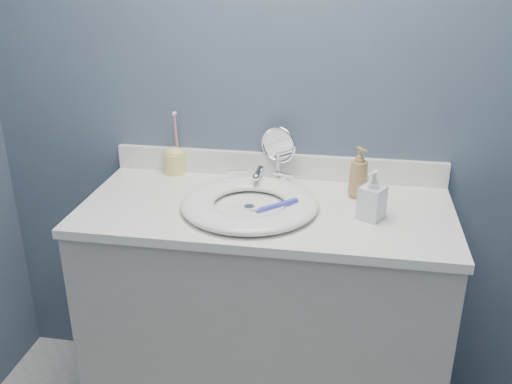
% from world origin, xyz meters
% --- Properties ---
extents(back_wall, '(2.20, 0.02, 2.40)m').
position_xyz_m(back_wall, '(0.00, 1.25, 1.20)').
color(back_wall, '#455067').
rests_on(back_wall, ground).
extents(vanity_cabinet, '(1.20, 0.55, 0.85)m').
position_xyz_m(vanity_cabinet, '(0.00, 0.97, 0.42)').
color(vanity_cabinet, '#AFAAA0').
rests_on(vanity_cabinet, ground).
extents(countertop, '(1.22, 0.57, 0.03)m').
position_xyz_m(countertop, '(0.00, 0.97, 0.86)').
color(countertop, white).
rests_on(countertop, vanity_cabinet).
extents(backsplash, '(1.22, 0.02, 0.09)m').
position_xyz_m(backsplash, '(0.00, 1.24, 0.93)').
color(backsplash, white).
rests_on(backsplash, countertop).
extents(basin, '(0.45, 0.45, 0.04)m').
position_xyz_m(basin, '(-0.05, 0.94, 0.90)').
color(basin, white).
rests_on(basin, countertop).
extents(drain, '(0.04, 0.04, 0.01)m').
position_xyz_m(drain, '(-0.05, 0.94, 0.88)').
color(drain, silver).
rests_on(drain, countertop).
extents(faucet, '(0.25, 0.13, 0.07)m').
position_xyz_m(faucet, '(-0.05, 1.14, 0.91)').
color(faucet, silver).
rests_on(faucet, countertop).
extents(makeup_mirror, '(0.13, 0.08, 0.20)m').
position_xyz_m(makeup_mirror, '(0.01, 1.21, 0.99)').
color(makeup_mirror, silver).
rests_on(makeup_mirror, countertop).
extents(soap_bottle_amber, '(0.10, 0.10, 0.18)m').
position_xyz_m(soap_bottle_amber, '(0.29, 1.11, 0.97)').
color(soap_bottle_amber, '#A77F4B').
rests_on(soap_bottle_amber, countertop).
extents(soap_bottle_clear, '(0.10, 0.10, 0.16)m').
position_xyz_m(soap_bottle_clear, '(0.34, 0.94, 0.96)').
color(soap_bottle_clear, silver).
rests_on(soap_bottle_clear, countertop).
extents(toothbrush_holder, '(0.08, 0.08, 0.24)m').
position_xyz_m(toothbrush_holder, '(-0.39, 1.21, 0.93)').
color(toothbrush_holder, '#EBD875').
rests_on(toothbrush_holder, countertop).
extents(toothbrush_lying, '(0.14, 0.13, 0.02)m').
position_xyz_m(toothbrush_lying, '(0.04, 0.88, 0.92)').
color(toothbrush_lying, '#3D43D9').
rests_on(toothbrush_lying, basin).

